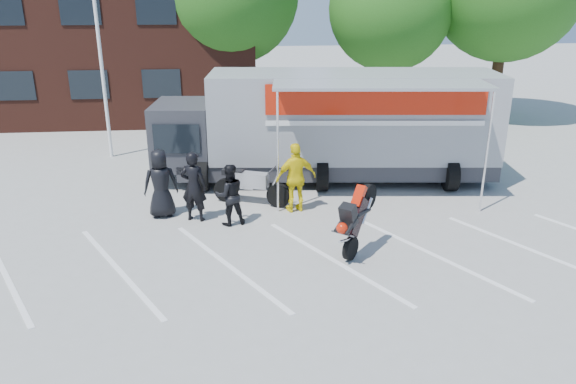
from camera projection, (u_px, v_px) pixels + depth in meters
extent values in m
plane|color=#9B9C97|center=(332.00, 282.00, 11.82)|extent=(100.00, 100.00, 0.00)
cube|color=white|center=(325.00, 261.00, 12.76)|extent=(18.09, 13.33, 0.01)
cube|color=#4B2118|center=(62.00, 40.00, 26.56)|extent=(18.00, 8.00, 7.00)
cylinder|color=white|center=(99.00, 44.00, 19.22)|extent=(0.12, 0.12, 8.00)
cylinder|color=#382314|center=(233.00, 84.00, 26.04)|extent=(0.50, 0.50, 3.24)
cylinder|color=#382314|center=(386.00, 89.00, 25.79)|extent=(0.50, 0.50, 2.88)
sphere|color=#245715|center=(391.00, 9.00, 24.58)|extent=(5.44, 5.44, 5.44)
cylinder|color=#382314|center=(496.00, 83.00, 25.67)|extent=(0.50, 0.50, 3.42)
imported|color=black|center=(161.00, 183.00, 14.95)|extent=(1.00, 0.75, 1.87)
imported|color=black|center=(194.00, 186.00, 14.68)|extent=(0.80, 0.64, 1.89)
imported|color=black|center=(229.00, 195.00, 14.46)|extent=(0.92, 0.80, 1.64)
imported|color=yellow|center=(296.00, 178.00, 15.28)|extent=(1.21, 0.72, 1.94)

